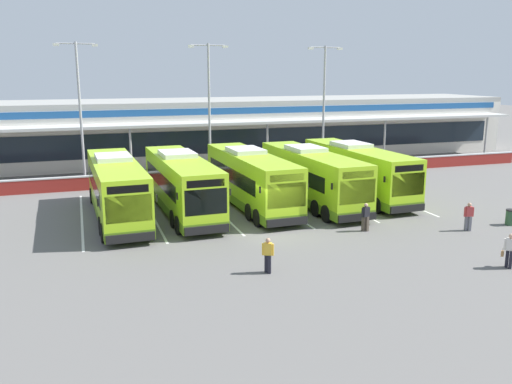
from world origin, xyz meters
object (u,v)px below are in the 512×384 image
(coach_bus_leftmost, at_px, (117,190))
(pedestrian_near_bin, at_px, (268,254))
(pedestrian_child, at_px, (366,216))
(pedestrian_with_handbag, at_px, (509,250))
(lamp_post_centre, at_px, (209,103))
(coach_bus_centre, at_px, (251,180))
(coach_bus_rightmost, at_px, (357,172))
(coach_bus_right_centre, at_px, (311,177))
(litter_bin, at_px, (510,217))
(lamp_post_west, at_px, (80,105))
(coach_bus_left_centre, at_px, (181,185))
(pedestrian_in_dark_coat, at_px, (469,216))
(lamp_post_east, at_px, (324,100))

(coach_bus_leftmost, xyz_separation_m, pedestrian_near_bin, (5.66, -11.48, -0.91))
(pedestrian_near_bin, bearing_deg, pedestrian_child, 30.58)
(pedestrian_with_handbag, xyz_separation_m, lamp_post_centre, (-7.89, 25.13, 5.43))
(coach_bus_centre, distance_m, coach_bus_rightmost, 8.14)
(coach_bus_right_centre, height_order, litter_bin, coach_bus_right_centre)
(coach_bus_rightmost, height_order, pedestrian_with_handbag, coach_bus_rightmost)
(litter_bin, bearing_deg, lamp_post_centre, 124.25)
(lamp_post_centre, relative_size, litter_bin, 11.83)
(coach_bus_centre, distance_m, lamp_post_west, 15.82)
(coach_bus_right_centre, distance_m, lamp_post_west, 19.06)
(coach_bus_left_centre, bearing_deg, litter_bin, -26.69)
(coach_bus_leftmost, bearing_deg, pedestrian_in_dark_coat, -25.59)
(lamp_post_west, distance_m, lamp_post_east, 20.75)
(pedestrian_near_bin, bearing_deg, coach_bus_centre, 75.92)
(coach_bus_left_centre, distance_m, coach_bus_right_centre, 8.81)
(pedestrian_in_dark_coat, bearing_deg, litter_bin, 3.37)
(pedestrian_in_dark_coat, bearing_deg, pedestrian_with_handbag, -112.38)
(lamp_post_west, bearing_deg, coach_bus_centre, -47.08)
(coach_bus_left_centre, distance_m, pedestrian_in_dark_coat, 17.17)
(pedestrian_child, distance_m, lamp_post_west, 24.28)
(coach_bus_right_centre, relative_size, lamp_post_centre, 1.11)
(coach_bus_leftmost, distance_m, coach_bus_right_centre, 12.80)
(litter_bin, bearing_deg, coach_bus_rightmost, 117.63)
(pedestrian_with_handbag, bearing_deg, coach_bus_rightmost, 88.33)
(coach_bus_leftmost, distance_m, litter_bin, 23.40)
(pedestrian_near_bin, distance_m, litter_bin, 16.27)
(coach_bus_leftmost, relative_size, coach_bus_centre, 1.00)
(coach_bus_centre, bearing_deg, litter_bin, -34.51)
(lamp_post_east, bearing_deg, lamp_post_centre, -176.98)
(pedestrian_near_bin, relative_size, lamp_post_west, 0.15)
(coach_bus_right_centre, bearing_deg, pedestrian_in_dark_coat, -56.73)
(coach_bus_leftmost, xyz_separation_m, lamp_post_east, (19.04, 11.36, 4.50))
(coach_bus_centre, relative_size, lamp_post_centre, 1.11)
(coach_bus_right_centre, relative_size, pedestrian_near_bin, 7.55)
(coach_bus_left_centre, relative_size, pedestrian_in_dark_coat, 7.55)
(pedestrian_near_bin, height_order, litter_bin, pedestrian_near_bin)
(coach_bus_leftmost, distance_m, coach_bus_rightmost, 16.76)
(pedestrian_in_dark_coat, relative_size, litter_bin, 1.74)
(litter_bin, bearing_deg, pedestrian_child, 169.85)
(pedestrian_child, height_order, pedestrian_near_bin, same)
(pedestrian_in_dark_coat, distance_m, lamp_post_west, 29.17)
(pedestrian_near_bin, xyz_separation_m, lamp_post_west, (-7.38, 22.88, 5.42))
(coach_bus_centre, xyz_separation_m, pedestrian_in_dark_coat, (9.93, -9.17, -0.91))
(pedestrian_child, bearing_deg, coach_bus_left_centre, 140.83)
(pedestrian_with_handbag, height_order, lamp_post_west, lamp_post_west)
(coach_bus_left_centre, xyz_separation_m, coach_bus_rightmost, (12.74, 0.55, 0.00))
(coach_bus_leftmost, distance_m, pedestrian_with_handbag, 21.73)
(pedestrian_with_handbag, bearing_deg, coach_bus_right_centre, 103.85)
(coach_bus_centre, bearing_deg, pedestrian_in_dark_coat, -42.71)
(coach_bus_left_centre, relative_size, pedestrian_near_bin, 7.55)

